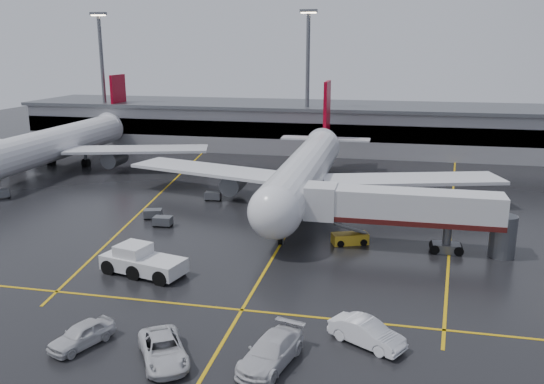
# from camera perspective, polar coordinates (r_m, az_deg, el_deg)

# --- Properties ---
(ground) EXTENTS (220.00, 220.00, 0.00)m
(ground) POSITION_cam_1_polar(r_m,az_deg,el_deg) (63.21, 2.16, -3.16)
(ground) COLOR black
(ground) RESTS_ON ground
(apron_line_centre) EXTENTS (0.25, 90.00, 0.02)m
(apron_line_centre) POSITION_cam_1_polar(r_m,az_deg,el_deg) (63.21, 2.16, -3.15)
(apron_line_centre) COLOR gold
(apron_line_centre) RESTS_ON ground
(apron_line_stop) EXTENTS (60.00, 0.25, 0.02)m
(apron_line_stop) POSITION_cam_1_polar(r_m,az_deg,el_deg) (43.23, -3.08, -11.85)
(apron_line_stop) COLOR gold
(apron_line_stop) RESTS_ON ground
(apron_line_left) EXTENTS (9.99, 69.35, 0.02)m
(apron_line_left) POSITION_cam_1_polar(r_m,az_deg,el_deg) (78.08, -11.12, 0.03)
(apron_line_left) COLOR gold
(apron_line_left) RESTS_ON ground
(apron_line_right) EXTENTS (7.57, 69.64, 0.02)m
(apron_line_right) POSITION_cam_1_polar(r_m,az_deg,el_deg) (72.33, 17.78, -1.57)
(apron_line_right) COLOR gold
(apron_line_right) RESTS_ON ground
(terminal) EXTENTS (122.00, 19.00, 8.60)m
(terminal) POSITION_cam_1_polar(r_m,az_deg,el_deg) (108.77, 6.64, 6.58)
(terminal) COLOR gray
(terminal) RESTS_ON ground
(light_mast_left) EXTENTS (3.00, 1.20, 25.45)m
(light_mast_left) POSITION_cam_1_polar(r_m,az_deg,el_deg) (115.56, -16.81, 11.60)
(light_mast_left) COLOR #595B60
(light_mast_left) RESTS_ON ground
(light_mast_mid) EXTENTS (3.00, 1.20, 25.45)m
(light_mast_mid) POSITION_cam_1_polar(r_m,az_deg,el_deg) (102.58, 3.63, 11.87)
(light_mast_mid) COLOR #595B60
(light_mast_mid) RESTS_ON ground
(main_airliner) EXTENTS (48.80, 45.60, 14.10)m
(main_airliner) POSITION_cam_1_polar(r_m,az_deg,el_deg) (71.38, 3.56, 2.38)
(main_airliner) COLOR silver
(main_airliner) RESTS_ON ground
(second_airliner) EXTENTS (48.80, 45.60, 14.10)m
(second_airliner) POSITION_cam_1_polar(r_m,az_deg,el_deg) (97.63, -20.51, 4.79)
(second_airliner) COLOR silver
(second_airliner) RESTS_ON ground
(jet_bridge) EXTENTS (19.90, 3.40, 6.05)m
(jet_bridge) POSITION_cam_1_polar(r_m,az_deg,el_deg) (55.48, 13.25, -1.85)
(jet_bridge) COLOR silver
(jet_bridge) RESTS_ON ground
(pushback_tractor) EXTENTS (7.89, 4.69, 2.64)m
(pushback_tractor) POSITION_cam_1_polar(r_m,az_deg,el_deg) (50.50, -13.08, -6.93)
(pushback_tractor) COLOR silver
(pushback_tractor) RESTS_ON ground
(belt_loader) EXTENTS (3.86, 2.73, 2.26)m
(belt_loader) POSITION_cam_1_polar(r_m,az_deg,el_deg) (57.08, 7.90, -4.68)
(belt_loader) COLOR gold
(belt_loader) RESTS_ON ground
(service_van_a) EXTENTS (5.17, 6.13, 1.56)m
(service_van_a) POSITION_cam_1_polar(r_m,az_deg,el_deg) (37.25, -10.96, -15.42)
(service_van_a) COLOR silver
(service_van_a) RESTS_ON ground
(service_van_b) EXTENTS (3.90, 6.45, 1.75)m
(service_van_b) POSITION_cam_1_polar(r_m,az_deg,el_deg) (36.23, -0.11, -15.87)
(service_van_b) COLOR silver
(service_van_b) RESTS_ON ground
(service_van_c) EXTENTS (5.43, 4.18, 1.72)m
(service_van_c) POSITION_cam_1_polar(r_m,az_deg,el_deg) (38.84, 9.58, -13.88)
(service_van_c) COLOR white
(service_van_c) RESTS_ON ground
(service_van_d) EXTENTS (3.46, 4.97, 1.57)m
(service_van_d) POSITION_cam_1_polar(r_m,az_deg,el_deg) (40.27, -18.73, -13.53)
(service_van_d) COLOR silver
(service_van_d) RESTS_ON ground
(baggage_cart_a) EXTENTS (2.06, 1.39, 1.12)m
(baggage_cart_a) POSITION_cam_1_polar(r_m,az_deg,el_deg) (63.02, -11.01, -2.89)
(baggage_cart_a) COLOR #595B60
(baggage_cart_a) RESTS_ON ground
(baggage_cart_b) EXTENTS (2.29, 1.82, 1.12)m
(baggage_cart_b) POSITION_cam_1_polar(r_m,az_deg,el_deg) (65.99, -11.97, -2.14)
(baggage_cart_b) COLOR #595B60
(baggage_cart_b) RESTS_ON ground
(baggage_cart_c) EXTENTS (2.12, 1.49, 1.12)m
(baggage_cart_c) POSITION_cam_1_polar(r_m,az_deg,el_deg) (72.62, -5.99, -0.37)
(baggage_cart_c) COLOR #595B60
(baggage_cart_c) RESTS_ON ground
(baggage_cart_e) EXTENTS (2.39, 2.17, 1.12)m
(baggage_cart_e) POSITION_cam_1_polar(r_m,az_deg,el_deg) (81.33, -25.72, -0.13)
(baggage_cart_e) COLOR #595B60
(baggage_cart_e) RESTS_ON ground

